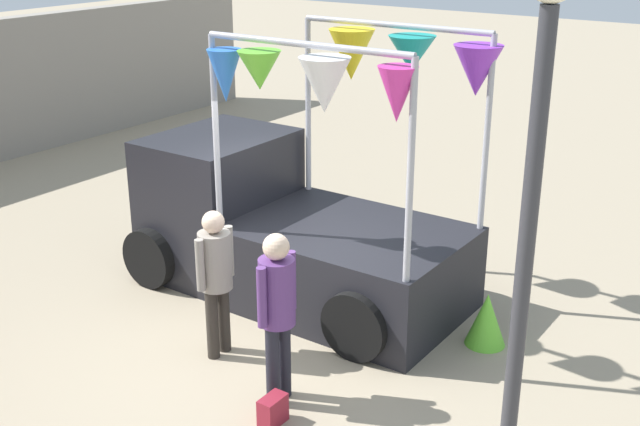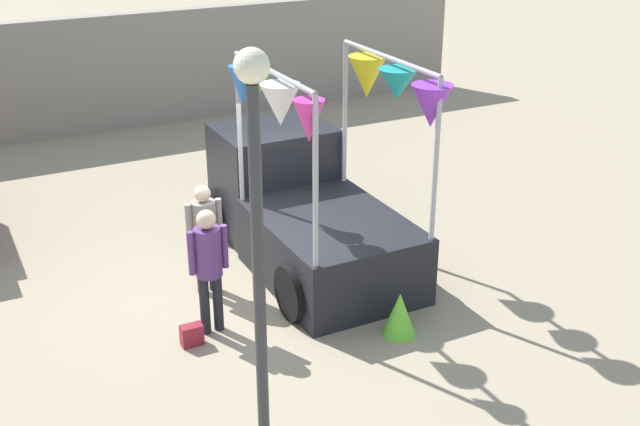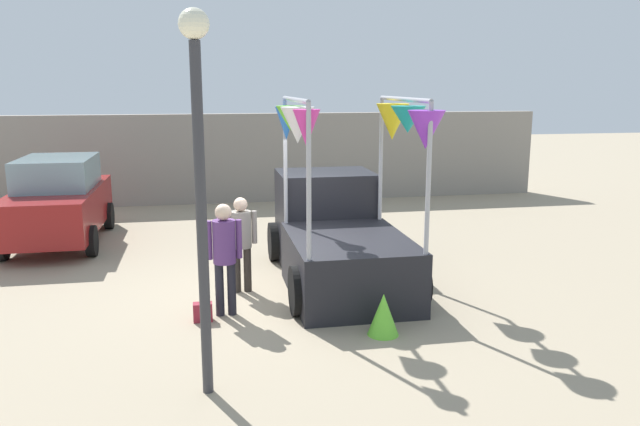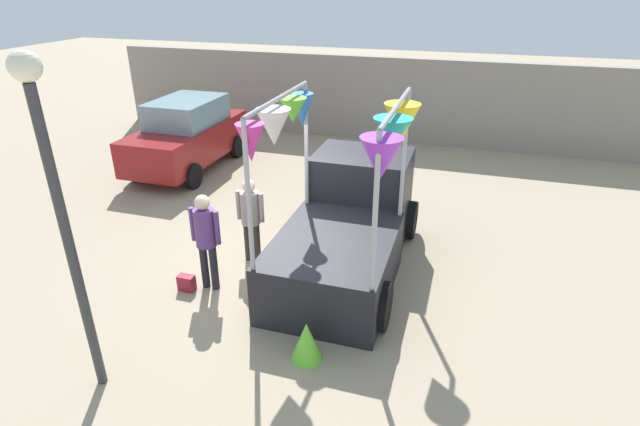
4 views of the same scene
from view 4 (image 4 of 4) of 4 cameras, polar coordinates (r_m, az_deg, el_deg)
ground_plane at (r=9.11m, az=-4.19°, el=-6.65°), size 60.00×60.00×0.00m
vendor_truck at (r=8.95m, az=3.37°, el=-0.55°), size 2.44×4.12×3.25m
parked_car at (r=14.12m, az=-14.93°, el=8.65°), size 1.88×4.00×1.88m
person_customer at (r=8.34m, az=-12.95°, el=-2.28°), size 0.53×0.34×1.72m
person_vendor at (r=9.06m, az=-7.96°, el=-0.02°), size 0.53×0.34×1.62m
handbag at (r=8.81m, az=-15.01°, el=-7.73°), size 0.28×0.16×0.28m
street_lamp at (r=6.13m, az=-27.94°, el=2.16°), size 0.32×0.32×4.21m
brick_boundary_wall at (r=16.29m, az=6.69°, el=12.81°), size 18.00×0.36×2.60m
folded_kite_bundle_lime at (r=7.08m, az=-1.56°, el=-14.43°), size 0.58×0.58×0.60m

